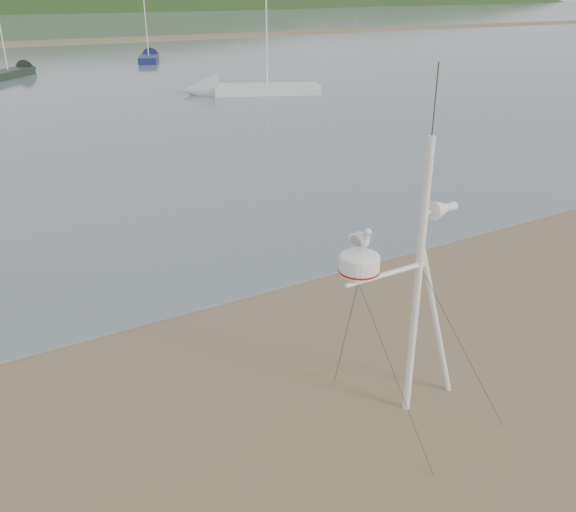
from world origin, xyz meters
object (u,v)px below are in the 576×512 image
sailboat_dark_mid (20,71)px  sailboat_blue_far (150,57)px  mast_rig (412,341)px  sailboat_white_near (229,90)px

sailboat_dark_mid → sailboat_blue_far: size_ratio=0.98×
mast_rig → sailboat_blue_far: (12.65, 46.78, -0.85)m
mast_rig → sailboat_white_near: size_ratio=0.60×
mast_rig → sailboat_white_near: bearing=69.0°
sailboat_white_near → sailboat_blue_far: bearing=83.3°
sailboat_white_near → sailboat_dark_mid: (-8.71, 15.25, 0.00)m
mast_rig → sailboat_dark_mid: size_ratio=0.82×
mast_rig → sailboat_white_near: (10.31, 26.80, -0.85)m
sailboat_white_near → sailboat_blue_far: sailboat_white_near is taller
sailboat_dark_mid → sailboat_blue_far: sailboat_blue_far is taller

